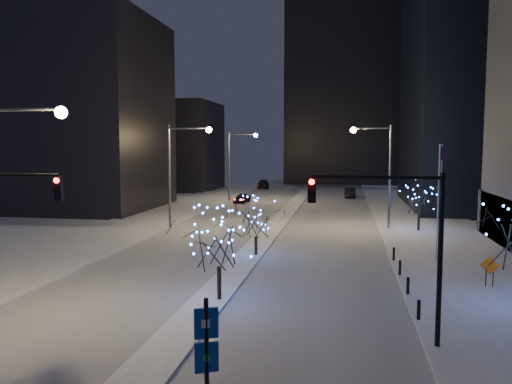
% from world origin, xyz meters
% --- Properties ---
extents(ground, '(160.00, 160.00, 0.00)m').
position_xyz_m(ground, '(0.00, 0.00, 0.00)').
color(ground, white).
rests_on(ground, ground).
extents(road, '(20.00, 130.00, 0.02)m').
position_xyz_m(road, '(0.00, 35.00, 0.01)').
color(road, silver).
rests_on(road, ground).
extents(median, '(2.00, 80.00, 0.15)m').
position_xyz_m(median, '(0.00, 30.00, 0.07)').
color(median, white).
rests_on(median, ground).
extents(east_sidewalk, '(10.00, 90.00, 0.15)m').
position_xyz_m(east_sidewalk, '(15.00, 20.00, 0.07)').
color(east_sidewalk, white).
rests_on(east_sidewalk, ground).
extents(west_sidewalk, '(8.00, 90.00, 0.15)m').
position_xyz_m(west_sidewalk, '(-14.00, 20.00, 0.07)').
color(west_sidewalk, white).
rests_on(west_sidewalk, ground).
extents(filler_west_near, '(22.00, 18.00, 24.00)m').
position_xyz_m(filler_west_near, '(-28.00, 40.00, 12.00)').
color(filler_west_near, black).
rests_on(filler_west_near, ground).
extents(filler_west_far, '(18.00, 16.00, 16.00)m').
position_xyz_m(filler_west_far, '(-26.00, 70.00, 8.00)').
color(filler_west_far, black).
rests_on(filler_west_far, ground).
extents(horizon_block, '(24.00, 14.00, 42.00)m').
position_xyz_m(horizon_block, '(6.00, 92.00, 21.00)').
color(horizon_block, black).
rests_on(horizon_block, ground).
extents(street_lamp_w_near, '(4.40, 0.56, 10.00)m').
position_xyz_m(street_lamp_w_near, '(-8.94, 2.00, 6.50)').
color(street_lamp_w_near, '#595E66').
rests_on(street_lamp_w_near, ground).
extents(street_lamp_w_mid, '(4.40, 0.56, 10.00)m').
position_xyz_m(street_lamp_w_mid, '(-8.94, 27.00, 6.50)').
color(street_lamp_w_mid, '#595E66').
rests_on(street_lamp_w_mid, ground).
extents(street_lamp_w_far, '(4.40, 0.56, 10.00)m').
position_xyz_m(street_lamp_w_far, '(-8.94, 52.00, 6.50)').
color(street_lamp_w_far, '#595E66').
rests_on(street_lamp_w_far, ground).
extents(street_lamp_east, '(3.90, 0.56, 10.00)m').
position_xyz_m(street_lamp_east, '(10.08, 30.00, 6.45)').
color(street_lamp_east, '#595E66').
rests_on(street_lamp_east, ground).
extents(traffic_signal_east, '(5.26, 0.43, 7.00)m').
position_xyz_m(traffic_signal_east, '(8.94, 1.00, 4.76)').
color(traffic_signal_east, black).
rests_on(traffic_signal_east, ground).
extents(flagpoles, '(1.35, 2.60, 8.00)m').
position_xyz_m(flagpoles, '(13.37, 17.25, 4.80)').
color(flagpoles, silver).
rests_on(flagpoles, east_sidewalk).
extents(bollards, '(0.16, 12.16, 0.90)m').
position_xyz_m(bollards, '(10.20, 10.00, 0.60)').
color(bollards, black).
rests_on(bollards, east_sidewalk).
extents(car_near, '(2.09, 4.16, 1.36)m').
position_xyz_m(car_near, '(-7.51, 49.48, 0.68)').
color(car_near, black).
rests_on(car_near, ground).
extents(car_mid, '(1.76, 4.66, 1.52)m').
position_xyz_m(car_mid, '(7.53, 59.57, 0.76)').
color(car_mid, black).
rests_on(car_mid, ground).
extents(car_far, '(2.84, 5.51, 1.53)m').
position_xyz_m(car_far, '(-8.49, 73.80, 0.77)').
color(car_far, black).
rests_on(car_far, ground).
extents(holiday_tree_median_near, '(4.01, 4.01, 4.81)m').
position_xyz_m(holiday_tree_median_near, '(0.50, 5.38, 3.26)').
color(holiday_tree_median_near, black).
rests_on(holiday_tree_median_near, median).
extents(holiday_tree_median_far, '(4.42, 4.42, 4.11)m').
position_xyz_m(holiday_tree_median_far, '(0.50, 16.09, 2.75)').
color(holiday_tree_median_far, black).
rests_on(holiday_tree_median_far, median).
extents(holiday_tree_plaza_far, '(4.84, 4.84, 4.67)m').
position_xyz_m(holiday_tree_plaza_far, '(13.63, 29.05, 3.10)').
color(holiday_tree_plaza_far, black).
rests_on(holiday_tree_plaza_far, east_sidewalk).
extents(wayfinding_sign, '(0.65, 0.36, 3.82)m').
position_xyz_m(wayfinding_sign, '(3.06, -6.00, 2.34)').
color(wayfinding_sign, black).
rests_on(wayfinding_sign, ground).
extents(construction_sign, '(1.02, 0.36, 1.74)m').
position_xyz_m(construction_sign, '(14.87, 10.23, 1.20)').
color(construction_sign, black).
rests_on(construction_sign, east_sidewalk).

